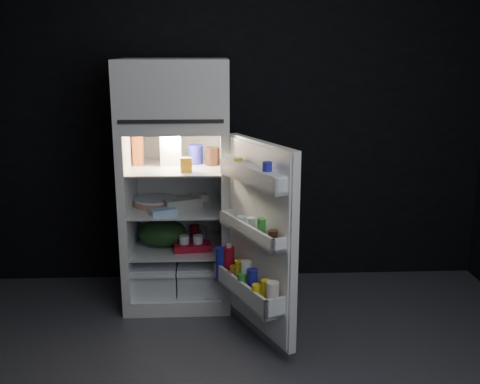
{
  "coord_description": "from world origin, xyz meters",
  "views": [
    {
      "loc": [
        -0.16,
        -2.69,
        1.85
      ],
      "look_at": [
        0.01,
        1.0,
        0.9
      ],
      "focal_mm": 42.0,
      "sensor_mm": 36.0,
      "label": 1
    }
  ],
  "objects_px": {
    "fridge_door": "(257,242)",
    "yogurt_tray": "(193,247)",
    "milk_jug": "(170,148)",
    "egg_carton": "(183,204)",
    "refrigerator": "(177,174)"
  },
  "relations": [
    {
      "from": "fridge_door",
      "to": "yogurt_tray",
      "type": "bearing_deg",
      "value": 127.22
    },
    {
      "from": "milk_jug",
      "to": "yogurt_tray",
      "type": "relative_size",
      "value": 0.9
    },
    {
      "from": "egg_carton",
      "to": "fridge_door",
      "type": "bearing_deg",
      "value": -75.08
    },
    {
      "from": "yogurt_tray",
      "to": "egg_carton",
      "type": "bearing_deg",
      "value": 131.45
    },
    {
      "from": "egg_carton",
      "to": "milk_jug",
      "type": "bearing_deg",
      "value": 104.36
    },
    {
      "from": "refrigerator",
      "to": "fridge_door",
      "type": "xyz_separation_m",
      "value": [
        0.54,
        -0.71,
        -0.28
      ]
    },
    {
      "from": "egg_carton",
      "to": "yogurt_tray",
      "type": "height_order",
      "value": "egg_carton"
    },
    {
      "from": "egg_carton",
      "to": "yogurt_tray",
      "type": "bearing_deg",
      "value": -65.61
    },
    {
      "from": "egg_carton",
      "to": "yogurt_tray",
      "type": "xyz_separation_m",
      "value": [
        0.06,
        -0.06,
        -0.31
      ]
    },
    {
      "from": "fridge_door",
      "to": "egg_carton",
      "type": "bearing_deg",
      "value": 128.39
    },
    {
      "from": "refrigerator",
      "to": "yogurt_tray",
      "type": "distance_m",
      "value": 0.54
    },
    {
      "from": "fridge_door",
      "to": "milk_jug",
      "type": "distance_m",
      "value": 1.04
    },
    {
      "from": "milk_jug",
      "to": "yogurt_tray",
      "type": "distance_m",
      "value": 0.73
    },
    {
      "from": "refrigerator",
      "to": "milk_jug",
      "type": "height_order",
      "value": "refrigerator"
    },
    {
      "from": "refrigerator",
      "to": "yogurt_tray",
      "type": "relative_size",
      "value": 6.68
    }
  ]
}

